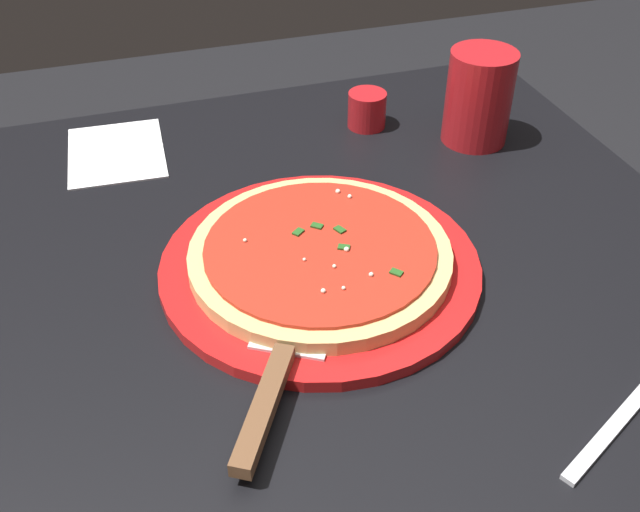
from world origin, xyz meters
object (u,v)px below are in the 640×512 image
object	(u,v)px
serving_plate	(320,266)
cup_small_sauce	(367,110)
fork	(632,405)
pizza_server	(278,372)
pizza	(320,254)
cup_tall_drink	(479,97)
napkin_loose_left	(116,152)

from	to	relation	value
serving_plate	cup_small_sauce	xyz separation A→B (m)	(0.28, -0.15, 0.02)
cup_small_sauce	fork	size ratio (longest dim) A/B	0.30
pizza_server	fork	distance (m)	0.30
cup_small_sauce	fork	world-z (taller)	cup_small_sauce
pizza	cup_small_sauce	distance (m)	0.32
serving_plate	fork	size ratio (longest dim) A/B	1.89
serving_plate	pizza_server	world-z (taller)	pizza_server
fork	pizza_server	bearing A→B (deg)	67.82
cup_tall_drink	cup_small_sauce	world-z (taller)	cup_tall_drink
pizza_server	cup_tall_drink	bearing A→B (deg)	-46.73
pizza	fork	xyz separation A→B (m)	(-0.25, -0.20, -0.02)
serving_plate	fork	bearing A→B (deg)	-142.05
serving_plate	napkin_loose_left	xyz separation A→B (m)	(0.31, 0.18, -0.01)
serving_plate	cup_small_sauce	distance (m)	0.32
pizza_server	napkin_loose_left	world-z (taller)	pizza_server
pizza_server	cup_small_sauce	bearing A→B (deg)	-29.73
serving_plate	pizza	bearing A→B (deg)	-87.28
serving_plate	napkin_loose_left	world-z (taller)	serving_plate
serving_plate	pizza	size ratio (longest dim) A/B	1.23
serving_plate	pizza_server	distance (m)	0.16
cup_tall_drink	fork	size ratio (longest dim) A/B	0.69
pizza	serving_plate	bearing A→B (deg)	92.72
fork	pizza	bearing A→B (deg)	37.95
cup_tall_drink	cup_small_sauce	bearing A→B (deg)	57.63
cup_tall_drink	napkin_loose_left	distance (m)	0.47
cup_tall_drink	fork	bearing A→B (deg)	169.79
serving_plate	fork	world-z (taller)	serving_plate
serving_plate	pizza	distance (m)	0.02
pizza	cup_tall_drink	xyz separation A→B (m)	(0.20, -0.28, 0.04)
pizza	fork	bearing A→B (deg)	-142.05
pizza	napkin_loose_left	bearing A→B (deg)	30.05
fork	serving_plate	bearing A→B (deg)	37.95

